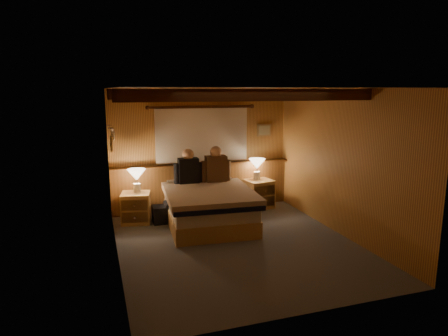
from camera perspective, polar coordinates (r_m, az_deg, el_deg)
name	(u,v)px	position (r m, az deg, el deg)	size (l,w,h in m)	color
floor	(237,244)	(6.37, 1.85, -10.81)	(4.20, 4.20, 0.00)	#565C66
ceiling	(238,88)	(5.91, 2.00, 11.32)	(4.20, 4.20, 0.00)	tan
wall_back	(201,150)	(8.00, -3.24, 2.63)	(3.60, 3.60, 0.00)	gold
wall_left	(114,177)	(5.68, -15.42, -1.27)	(4.20, 4.20, 0.00)	gold
wall_right	(340,162)	(6.84, 16.23, 0.76)	(4.20, 4.20, 0.00)	gold
wall_front	(308,207)	(4.17, 11.89, -5.54)	(3.60, 3.60, 0.00)	gold
wainscot	(203,185)	(8.08, -3.07, -2.45)	(3.60, 0.23, 0.94)	brown
curtain_window	(202,134)	(7.89, -3.14, 4.87)	(2.18, 0.09, 1.11)	#4D2D13
ceiling_beams	(234,94)	(6.05, 1.49, 10.47)	(3.60, 1.65, 0.16)	#4D2D13
coat_rail	(113,132)	(7.17, -15.63, 5.02)	(0.05, 0.55, 0.24)	silver
framed_print	(264,130)	(8.38, 5.76, 5.40)	(0.30, 0.04, 0.25)	tan
bed	(208,206)	(7.13, -2.25, -5.49)	(1.62, 2.02, 0.65)	tan
nightstand_left	(136,208)	(7.43, -12.46, -5.58)	(0.59, 0.55, 0.55)	tan
nightstand_right	(259,194)	(8.20, 4.99, -3.68)	(0.59, 0.55, 0.58)	tan
lamp_left	(137,176)	(7.32, -12.38, -1.15)	(0.33, 0.33, 0.43)	white
lamp_right	(257,165)	(8.10, 4.74, 0.43)	(0.33, 0.33, 0.43)	white
person_left	(188,169)	(7.51, -5.12, -0.13)	(0.55, 0.23, 0.67)	black
person_right	(216,167)	(7.61, -1.16, 0.17)	(0.58, 0.24, 0.70)	#523820
duffel_bag	(167,213)	(7.39, -8.14, -6.44)	(0.52, 0.31, 0.37)	black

